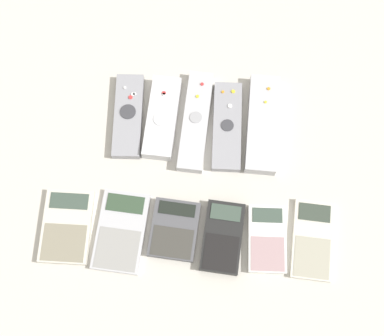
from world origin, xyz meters
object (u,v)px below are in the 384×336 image
remote_4 (263,124)px  calculator_1 (121,231)px  calculator_2 (174,230)px  calculator_0 (67,226)px  remote_0 (128,116)px  calculator_4 (267,239)px  remote_2 (195,121)px  remote_3 (227,126)px  calculator_3 (223,237)px  remote_1 (162,118)px  calculator_5 (312,240)px

remote_4 → calculator_1: bearing=-136.7°
remote_4 → calculator_2: size_ratio=1.75×
calculator_0 → calculator_1: bearing=-1.5°
remote_0 → calculator_4: remote_0 is taller
remote_2 → remote_3: size_ratio=1.13×
calculator_0 → calculator_1: (0.10, -0.00, -0.00)m
remote_3 → calculator_1: (-0.19, -0.22, -0.00)m
remote_2 → calculator_2: bearing=-93.1°
calculator_1 → calculator_3: bearing=4.1°
remote_1 → calculator_4: (0.21, -0.22, -0.01)m
calculator_5 → remote_4: bearing=117.4°
remote_0 → calculator_3: (0.20, -0.23, 0.00)m
calculator_5 → calculator_4: bearing=-173.7°
calculator_0 → calculator_3: (0.29, 0.00, 0.00)m
calculator_0 → calculator_2: 0.20m
remote_4 → calculator_1: size_ratio=1.30×
calculator_0 → calculator_5: calculator_0 is taller
remote_4 → calculator_3: bearing=-105.0°
remote_2 → remote_4: 0.13m
calculator_3 → remote_4: bearing=77.8°
calculator_3 → remote_1: bearing=124.0°
remote_2 → calculator_4: (0.15, -0.22, -0.00)m
remote_3 → calculator_5: 0.27m
remote_0 → remote_2: bearing=-4.0°
calculator_4 → calculator_1: bearing=178.9°
remote_0 → remote_3: (0.20, -0.01, -0.00)m
remote_0 → remote_1: (0.07, -0.00, 0.00)m
calculator_4 → remote_1: bearing=131.5°
remote_2 → calculator_1: bearing=-115.2°
calculator_0 → calculator_3: 0.29m
remote_4 → calculator_1: remote_4 is taller
calculator_3 → calculator_0: bearing=-176.0°
calculator_5 → remote_3: bearing=131.5°
remote_0 → remote_2: size_ratio=0.85×
calculator_2 → remote_3: bearing=71.7°
calculator_0 → calculator_4: same height
remote_3 → calculator_1: bearing=-131.3°
remote_1 → remote_2: remote_1 is taller
remote_4 → calculator_4: (0.02, -0.23, -0.01)m
calculator_2 → calculator_4: bearing=2.4°
calculator_2 → remote_2: bearing=88.0°
remote_1 → calculator_3: remote_1 is taller
remote_2 → calculator_1: 0.26m
remote_3 → calculator_5: (0.17, -0.21, -0.00)m
remote_4 → remote_2: bearing=-177.7°
remote_1 → calculator_0: bearing=-121.9°
remote_2 → calculator_1: size_ratio=1.34×
calculator_4 → calculator_5: (0.08, 0.00, -0.00)m
remote_0 → remote_3: bearing=-5.3°
calculator_5 → remote_1: bearing=146.6°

